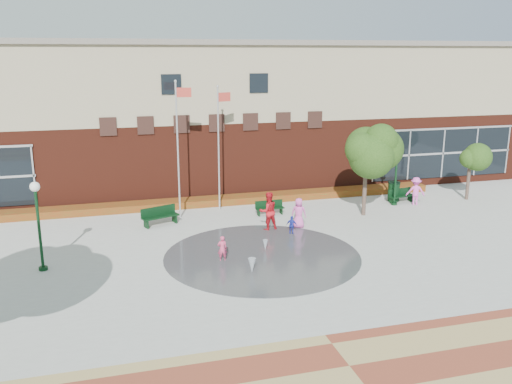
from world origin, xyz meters
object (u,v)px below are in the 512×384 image
object	(u,v)px
flagpole_left	(178,143)
trash_can	(394,192)
flagpole_right	(219,142)
child_splash	(222,249)
bench_left	(160,220)

from	to	relation	value
flagpole_left	trash_can	distance (m)	12.94
flagpole_right	child_splash	world-z (taller)	flagpole_right
trash_can	child_splash	bearing A→B (deg)	-150.46
flagpole_left	child_splash	distance (m)	7.51
flagpole_right	trash_can	xyz separation A→B (m)	(10.17, -0.93, -3.22)
trash_can	flagpole_right	bearing A→B (deg)	174.78
child_splash	flagpole_left	bearing A→B (deg)	-79.77
trash_can	flagpole_left	bearing A→B (deg)	179.88
flagpole_left	trash_can	bearing A→B (deg)	7.62
flagpole_left	child_splash	world-z (taller)	flagpole_left
flagpole_right	bench_left	xyz separation A→B (m)	(-3.49, -1.94, -3.51)
bench_left	child_splash	size ratio (longest dim) A/B	1.76
flagpole_right	child_splash	distance (m)	8.34
bench_left	trash_can	distance (m)	13.70
flagpole_left	flagpole_right	bearing A→B (deg)	29.15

